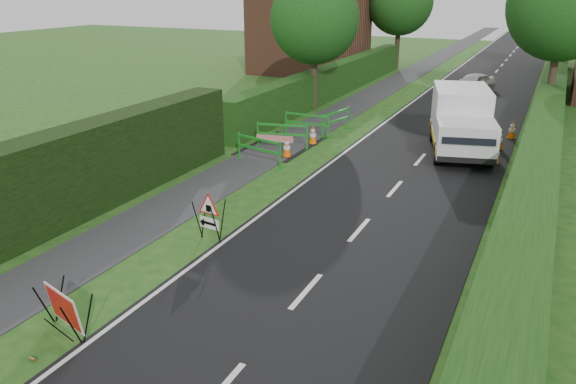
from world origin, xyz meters
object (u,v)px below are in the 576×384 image
(works_van, at_px, (461,120))
(hatchback_car, at_px, (473,83))
(red_rect_sign, at_px, (64,309))
(triangle_sign, at_px, (208,213))

(works_van, bearing_deg, hatchback_car, 81.69)
(red_rect_sign, height_order, hatchback_car, hatchback_car)
(works_van, bearing_deg, triangle_sign, -125.98)
(works_van, distance_m, hatchback_car, 13.17)
(works_van, relative_size, hatchback_car, 1.64)
(triangle_sign, distance_m, hatchback_car, 24.26)
(hatchback_car, bearing_deg, red_rect_sign, -73.51)
(red_rect_sign, relative_size, triangle_sign, 1.09)
(triangle_sign, relative_size, works_van, 0.20)
(triangle_sign, bearing_deg, red_rect_sign, -85.51)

